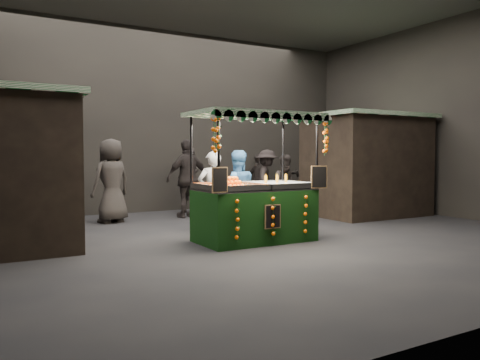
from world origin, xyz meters
TOP-DOWN VIEW (x-y plane):
  - ground at (0.00, 0.00)m, footprint 12.00×12.00m
  - market_hall at (0.00, 0.00)m, footprint 12.10×10.10m
  - neighbour_stall_right at (4.40, 1.50)m, footprint 3.00×2.20m
  - juice_stall at (-0.07, -0.31)m, footprint 2.38×1.40m
  - vendor_grey at (-0.36, 0.85)m, footprint 0.65×0.48m
  - vendor_blue at (0.10, 0.69)m, footprint 0.95×0.83m
  - shopper_0 at (-3.15, 3.18)m, footprint 0.71×0.62m
  - shopper_1 at (2.34, 2.13)m, footprint 0.93×0.84m
  - shopper_2 at (0.21, 3.35)m, footprint 1.17×0.54m
  - shopper_3 at (2.81, 3.75)m, footprint 1.18×1.26m
  - shopper_4 at (-1.69, 3.40)m, footprint 1.10×0.89m
  - shopper_5 at (4.47, 3.53)m, footprint 1.54×1.65m
  - shopper_6 at (0.59, 4.17)m, footprint 0.67×0.77m
  - shopper_7 at (3.06, 4.60)m, footprint 0.61×1.00m

SIDE VIEW (x-z plane):
  - ground at x=0.00m, z-range 0.00..0.00m
  - juice_stall at x=-0.07m, z-range -0.44..1.87m
  - shopper_1 at x=2.34m, z-range 0.00..1.57m
  - shopper_7 at x=3.06m, z-range 0.00..1.59m
  - shopper_0 at x=-3.15m, z-range 0.00..1.63m
  - vendor_grey at x=-0.36m, z-range 0.00..1.64m
  - vendor_blue at x=0.10m, z-range 0.00..1.65m
  - shopper_3 at x=2.81m, z-range 0.00..1.71m
  - shopper_6 at x=0.59m, z-range 0.00..1.78m
  - shopper_5 at x=4.47m, z-range 0.00..1.85m
  - shopper_4 at x=-1.69m, z-range 0.00..1.93m
  - shopper_2 at x=0.21m, z-range 0.00..1.95m
  - neighbour_stall_right at x=4.40m, z-range 0.01..2.61m
  - market_hall at x=0.00m, z-range 0.86..5.91m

